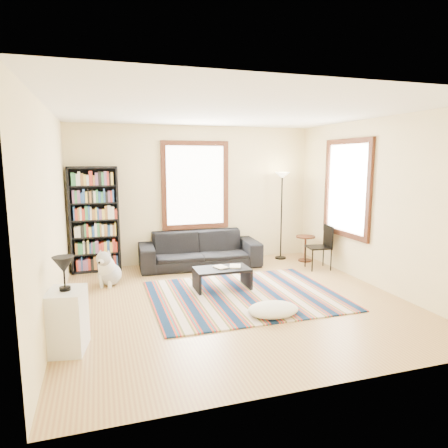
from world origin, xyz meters
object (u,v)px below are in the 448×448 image
object	(u,v)px
folding_chair	(318,247)
white_cabinet	(67,320)
sofa	(200,249)
floor_lamp	(281,216)
coffee_table	(222,279)
side_table	(305,249)
floor_cushion	(273,309)
dog	(109,267)
bookshelf	(95,220)

from	to	relation	value
folding_chair	white_cabinet	xyz separation A→B (m)	(-4.45, -2.17, -0.08)
sofa	folding_chair	size ratio (longest dim) A/B	2.77
floor_lamp	white_cabinet	xyz separation A→B (m)	(-4.10, -3.14, -0.58)
coffee_table	floor_lamp	xyz separation A→B (m)	(1.83, 1.61, 0.75)
folding_chair	white_cabinet	distance (m)	4.95
coffee_table	folding_chair	size ratio (longest dim) A/B	1.05
white_cabinet	side_table	bearing A→B (deg)	41.19
floor_cushion	white_cabinet	world-z (taller)	white_cabinet
dog	folding_chair	bearing A→B (deg)	22.57
floor_cushion	side_table	distance (m)	3.18
side_table	white_cabinet	distance (m)	5.29
bookshelf	floor_lamp	world-z (taller)	bookshelf
floor_cushion	folding_chair	size ratio (longest dim) A/B	0.84
folding_chair	white_cabinet	size ratio (longest dim) A/B	1.23
bookshelf	folding_chair	distance (m)	4.34
floor_lamp	dog	distance (m)	3.73
dog	floor_lamp	bearing A→B (deg)	37.53
side_table	dog	world-z (taller)	dog
bookshelf	folding_chair	size ratio (longest dim) A/B	2.33
coffee_table	dog	size ratio (longest dim) A/B	1.44
white_cabinet	dog	xyz separation A→B (m)	(0.52, 2.33, -0.04)
floor_lamp	folding_chair	bearing A→B (deg)	-70.19
sofa	folding_chair	world-z (taller)	folding_chair
sofa	coffee_table	world-z (taller)	sofa
white_cabinet	dog	distance (m)	2.39
sofa	floor_cushion	distance (m)	2.84
folding_chair	dog	xyz separation A→B (m)	(-3.93, 0.16, -0.12)
sofa	floor_cushion	size ratio (longest dim) A/B	3.31
floor_cushion	folding_chair	world-z (taller)	folding_chair
folding_chair	side_table	bearing A→B (deg)	92.81
coffee_table	white_cabinet	size ratio (longest dim) A/B	1.29
floor_lamp	white_cabinet	bearing A→B (deg)	-142.59
floor_lamp	folding_chair	xyz separation A→B (m)	(0.35, -0.96, -0.50)
sofa	side_table	xyz separation A→B (m)	(2.22, -0.26, -0.08)
bookshelf	floor_lamp	xyz separation A→B (m)	(3.80, -0.17, -0.07)
floor_cushion	dog	xyz separation A→B (m)	(-2.10, 2.10, 0.22)
sofa	folding_chair	bearing A→B (deg)	-19.15
bookshelf	floor_cushion	world-z (taller)	bookshelf
bookshelf	side_table	bearing A→B (deg)	-7.19
folding_chair	dog	world-z (taller)	folding_chair
coffee_table	folding_chair	bearing A→B (deg)	16.62
floor_lamp	dog	world-z (taller)	floor_lamp
sofa	white_cabinet	xyz separation A→B (m)	(-2.28, -3.04, 0.00)
coffee_table	side_table	xyz separation A→B (m)	(2.22, 1.25, 0.09)
sofa	coffee_table	xyz separation A→B (m)	(0.00, -1.51, -0.17)
side_table	folding_chair	distance (m)	0.63
side_table	white_cabinet	world-z (taller)	white_cabinet
bookshelf	side_table	world-z (taller)	bookshelf
sofa	side_table	size ratio (longest dim) A/B	4.41
bookshelf	white_cabinet	distance (m)	3.38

